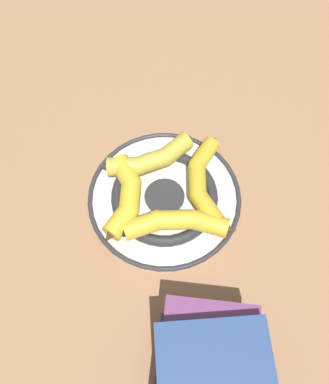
% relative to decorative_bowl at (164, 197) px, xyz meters
% --- Properties ---
extents(ground_plane, '(2.80, 2.80, 0.00)m').
position_rel_decorative_bowl_xyz_m(ground_plane, '(0.03, 0.04, -0.02)').
color(ground_plane, '#A87A56').
extents(decorative_bowl, '(0.30, 0.30, 0.03)m').
position_rel_decorative_bowl_xyz_m(decorative_bowl, '(0.00, 0.00, 0.00)').
color(decorative_bowl, white).
rests_on(decorative_bowl, ground_plane).
extents(banana_a, '(0.18, 0.15, 0.04)m').
position_rel_decorative_bowl_xyz_m(banana_a, '(0.06, -0.04, 0.04)').
color(banana_a, yellow).
rests_on(banana_a, decorative_bowl).
extents(banana_b, '(0.12, 0.16, 0.04)m').
position_rel_decorative_bowl_xyz_m(banana_b, '(-0.04, -0.06, 0.04)').
color(banana_b, yellow).
rests_on(banana_b, decorative_bowl).
extents(banana_c, '(0.12, 0.18, 0.04)m').
position_rel_decorative_bowl_xyz_m(banana_c, '(-0.06, 0.03, 0.04)').
color(banana_c, gold).
rests_on(banana_c, decorative_bowl).
extents(banana_d, '(0.13, 0.17, 0.03)m').
position_rel_decorative_bowl_xyz_m(banana_d, '(0.04, 0.06, 0.03)').
color(banana_d, gold).
rests_on(banana_d, decorative_bowl).
extents(book_stack, '(0.25, 0.25, 0.14)m').
position_rel_decorative_bowl_xyz_m(book_stack, '(0.25, -0.21, 0.05)').
color(book_stack, '#753D70').
rests_on(book_stack, ground_plane).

